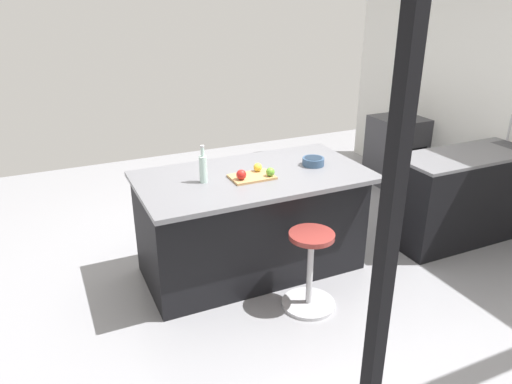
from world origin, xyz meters
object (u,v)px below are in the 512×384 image
object	(u,v)px
cutting_board	(252,177)
water_bottle	(203,168)
kitchen_island	(251,222)
stool_by_window	(310,272)
oven_range	(396,151)
apple_green	(270,172)
fruit_bowl	(313,161)
apple_yellow	(258,167)
apple_red	(241,175)

from	to	relation	value
cutting_board	water_bottle	world-z (taller)	water_bottle
kitchen_island	stool_by_window	bearing A→B (deg)	105.01
oven_range	apple_green	bearing A→B (deg)	28.59
stool_by_window	fruit_bowl	size ratio (longest dim) A/B	3.43
apple_green	oven_range	bearing A→B (deg)	-151.41
stool_by_window	water_bottle	distance (m)	1.20
cutting_board	apple_yellow	distance (m)	0.13
apple_yellow	fruit_bowl	xyz separation A→B (m)	(-0.54, 0.02, -0.02)
kitchen_island	water_bottle	size ratio (longest dim) A/B	6.29
stool_by_window	water_bottle	bearing A→B (deg)	-46.73
kitchen_island	apple_green	distance (m)	0.57
apple_red	fruit_bowl	world-z (taller)	apple_red
cutting_board	apple_green	distance (m)	0.16
apple_red	oven_range	bearing A→B (deg)	-154.09
kitchen_island	cutting_board	distance (m)	0.50
oven_range	stool_by_window	bearing A→B (deg)	38.12
water_bottle	apple_red	bearing A→B (deg)	157.41
apple_green	apple_red	bearing A→B (deg)	-6.78
apple_red	apple_green	xyz separation A→B (m)	(-0.25, 0.03, -0.01)
kitchen_island	water_bottle	world-z (taller)	water_bottle
apple_green	water_bottle	size ratio (longest dim) A/B	0.23
oven_range	cutting_board	world-z (taller)	cutting_board
fruit_bowl	stool_by_window	bearing A→B (deg)	59.35
oven_range	apple_red	size ratio (longest dim) A/B	10.63
apple_green	stool_by_window	bearing A→B (deg)	101.00
oven_range	apple_yellow	size ratio (longest dim) A/B	12.20
kitchen_island	water_bottle	xyz separation A→B (m)	(0.44, 0.04, 0.59)
oven_range	apple_yellow	xyz separation A→B (m)	(2.58, 1.23, 0.57)
stool_by_window	water_bottle	world-z (taller)	water_bottle
water_bottle	oven_range	bearing A→B (deg)	-158.08
apple_yellow	apple_green	distance (m)	0.15
cutting_board	water_bottle	size ratio (longest dim) A/B	1.15
fruit_bowl	kitchen_island	bearing A→B (deg)	-5.85
oven_range	cutting_board	distance (m)	3.02
stool_by_window	cutting_board	xyz separation A→B (m)	(0.24, -0.59, 0.65)
fruit_bowl	apple_yellow	bearing A→B (deg)	-1.96
apple_green	fruit_bowl	bearing A→B (deg)	-165.34
water_bottle	cutting_board	bearing A→B (deg)	168.82
apple_green	fruit_bowl	world-z (taller)	apple_green
kitchen_island	apple_yellow	xyz separation A→B (m)	(-0.04, 0.04, 0.53)
cutting_board	apple_green	world-z (taller)	apple_green
oven_range	fruit_bowl	size ratio (longest dim) A/B	4.57
cutting_board	fruit_bowl	world-z (taller)	fruit_bowl
cutting_board	stool_by_window	bearing A→B (deg)	111.82
stool_by_window	apple_yellow	distance (m)	0.98
apple_yellow	fruit_bowl	distance (m)	0.54
stool_by_window	cutting_board	size ratio (longest dim) A/B	1.85
stool_by_window	fruit_bowl	xyz separation A→B (m)	(-0.39, -0.65, 0.68)
water_bottle	apple_green	bearing A→B (deg)	164.51
cutting_board	water_bottle	xyz separation A→B (m)	(0.40, -0.08, 0.11)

